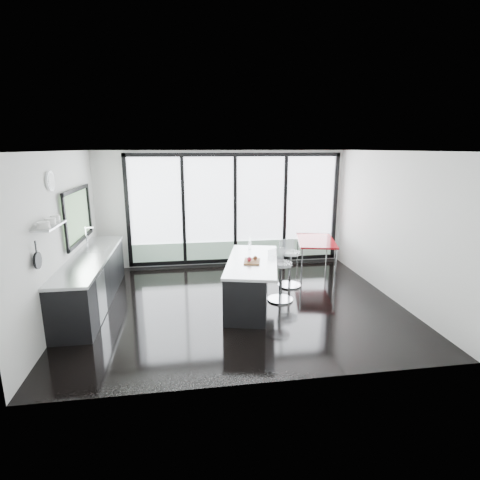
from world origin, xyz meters
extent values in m
cube|color=black|center=(0.00, 0.00, 0.00)|extent=(6.00, 5.00, 0.00)
cube|color=white|center=(0.00, 0.00, 2.80)|extent=(6.00, 5.00, 0.00)
cube|color=silver|center=(0.00, 2.50, 1.40)|extent=(6.00, 0.00, 2.80)
cube|color=white|center=(0.30, 2.47, 1.40)|extent=(5.00, 0.02, 2.50)
cube|color=gray|center=(0.30, 2.43, 0.37)|extent=(5.00, 0.02, 0.44)
cube|color=black|center=(-0.95, 2.43, 1.40)|extent=(0.08, 0.04, 2.50)
cube|color=black|center=(0.30, 2.43, 1.40)|extent=(0.08, 0.04, 2.50)
cube|color=black|center=(1.55, 2.43, 1.40)|extent=(0.08, 0.04, 2.50)
cube|color=silver|center=(0.00, -2.50, 1.40)|extent=(6.00, 0.00, 2.80)
cube|color=silver|center=(-3.00, 0.00, 1.40)|extent=(0.00, 5.00, 2.80)
cube|color=#63885E|center=(-2.97, 0.90, 1.60)|extent=(0.02, 1.60, 0.90)
cube|color=#AAADAF|center=(-2.87, -0.85, 1.75)|extent=(0.25, 0.80, 0.03)
cylinder|color=white|center=(-2.97, -0.30, 2.35)|extent=(0.04, 0.30, 0.30)
cylinder|color=black|center=(-2.94, -1.25, 1.35)|extent=(0.03, 0.24, 0.24)
cube|color=silver|center=(3.00, 0.00, 1.40)|extent=(0.00, 5.00, 2.80)
cube|color=black|center=(-2.67, 0.40, 0.43)|extent=(0.65, 3.20, 0.87)
cube|color=#AAADAF|center=(-2.67, 0.40, 0.90)|extent=(0.69, 3.24, 0.05)
cube|color=#AAADAF|center=(-2.67, 0.90, 0.90)|extent=(0.45, 0.48, 0.06)
cylinder|color=silver|center=(-2.82, 0.90, 1.14)|extent=(0.02, 0.02, 0.44)
cube|color=#AAADAF|center=(-2.36, -0.35, 0.42)|extent=(0.03, 0.60, 0.80)
cube|color=black|center=(0.20, -0.05, 0.40)|extent=(1.15, 2.15, 0.81)
cube|color=#AAADAF|center=(0.28, -0.06, 0.83)|extent=(1.35, 2.25, 0.05)
cube|color=#905E35|center=(0.24, -0.20, 0.87)|extent=(0.36, 0.43, 0.03)
sphere|color=maroon|center=(0.19, -0.23, 0.93)|extent=(0.10, 0.10, 0.08)
sphere|color=#532C18|center=(0.31, -0.17, 0.92)|extent=(0.09, 0.09, 0.08)
cylinder|color=silver|center=(0.35, 0.64, 0.99)|extent=(0.08, 0.08, 0.26)
cylinder|color=silver|center=(0.84, 0.01, 0.38)|extent=(0.64, 0.64, 0.77)
cylinder|color=silver|center=(1.22, 0.73, 0.38)|extent=(0.58, 0.58, 0.76)
cube|color=maroon|center=(2.08, 1.58, 0.39)|extent=(1.13, 1.59, 0.77)
camera|label=1|loc=(-0.91, -6.51, 2.85)|focal=28.00mm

